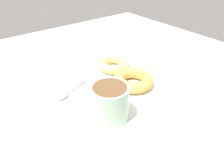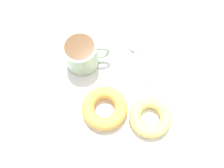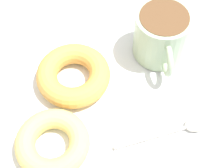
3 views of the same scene
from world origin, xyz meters
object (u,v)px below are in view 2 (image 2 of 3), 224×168
Objects in this scene: coffee_cup at (82,54)px; donut_near_cup at (105,108)px; donut_far at (150,117)px; spoon at (135,53)px.

coffee_cup is 15.21cm from donut_near_cup.
coffee_cup is at bearing -130.59° from donut_far.
donut_far is (1.77, 11.30, -0.17)cm from donut_near_cup.
donut_near_cup is at bearing -24.74° from spoon.
spoon is (-3.10, 14.16, -3.85)cm from coffee_cup.
donut_near_cup is at bearing -98.92° from donut_far.
donut_far is at bearing 49.41° from coffee_cup.
spoon is at bearing 102.35° from coffee_cup.
donut_near_cup is 18.31cm from spoon.
spoon is at bearing -168.73° from donut_far.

